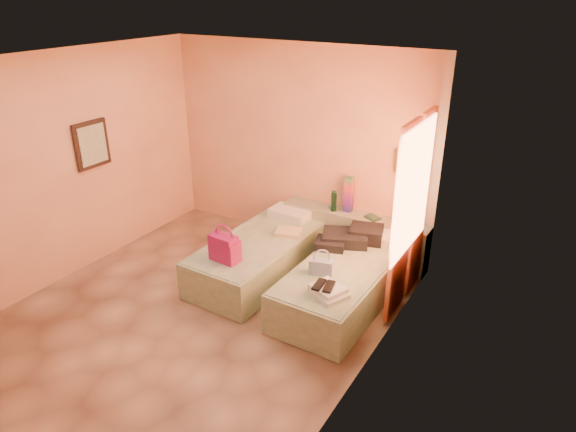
% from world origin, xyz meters
% --- Properties ---
extents(ground, '(4.50, 4.50, 0.00)m').
position_xyz_m(ground, '(0.00, 0.00, 0.00)').
color(ground, tan).
rests_on(ground, ground).
extents(room_walls, '(4.02, 4.51, 2.81)m').
position_xyz_m(room_walls, '(0.21, 0.57, 1.79)').
color(room_walls, '#FBBB86').
rests_on(room_walls, ground).
extents(headboard_ledge, '(2.05, 0.30, 0.65)m').
position_xyz_m(headboard_ledge, '(0.98, 2.10, 0.33)').
color(headboard_ledge, gray).
rests_on(headboard_ledge, ground).
extents(bed_left, '(0.94, 2.02, 0.50)m').
position_xyz_m(bed_left, '(0.12, 1.05, 0.25)').
color(bed_left, '#A8B995').
rests_on(bed_left, ground).
extents(bed_right, '(0.94, 2.02, 0.50)m').
position_xyz_m(bed_right, '(1.34, 1.01, 0.25)').
color(bed_right, '#A8B995').
rests_on(bed_right, ground).
extents(water_bottle, '(0.10, 0.10, 0.28)m').
position_xyz_m(water_bottle, '(0.68, 2.05, 0.79)').
color(water_bottle, '#163D26').
rests_on(water_bottle, headboard_ledge).
extents(rainbow_box, '(0.12, 0.12, 0.49)m').
position_xyz_m(rainbow_box, '(0.85, 2.15, 0.89)').
color(rainbow_box, '#A51456').
rests_on(rainbow_box, headboard_ledge).
extents(small_dish, '(0.11, 0.11, 0.03)m').
position_xyz_m(small_dish, '(0.63, 2.14, 0.66)').
color(small_dish, '#559C79').
rests_on(small_dish, headboard_ledge).
extents(green_book, '(0.23, 0.20, 0.03)m').
position_xyz_m(green_book, '(1.24, 2.08, 0.67)').
color(green_book, '#274934').
rests_on(green_book, headboard_ledge).
extents(flower_vase, '(0.21, 0.21, 0.23)m').
position_xyz_m(flower_vase, '(1.70, 2.08, 0.76)').
color(flower_vase, silver).
rests_on(flower_vase, headboard_ledge).
extents(magenta_handbag, '(0.36, 0.22, 0.33)m').
position_xyz_m(magenta_handbag, '(0.08, 0.42, 0.66)').
color(magenta_handbag, '#A51456').
rests_on(magenta_handbag, bed_left).
extents(khaki_garment, '(0.39, 0.34, 0.06)m').
position_xyz_m(khaki_garment, '(0.37, 1.38, 0.53)').
color(khaki_garment, tan).
rests_on(khaki_garment, bed_left).
extents(clothes_pile, '(0.79, 0.79, 0.18)m').
position_xyz_m(clothes_pile, '(1.15, 1.53, 0.59)').
color(clothes_pile, black).
rests_on(clothes_pile, bed_right).
extents(blue_handbag, '(0.29, 0.18, 0.18)m').
position_xyz_m(blue_handbag, '(1.19, 0.71, 0.59)').
color(blue_handbag, '#394D89').
rests_on(blue_handbag, bed_right).
extents(towel_stack, '(0.44, 0.42, 0.10)m').
position_xyz_m(towel_stack, '(1.46, 0.36, 0.55)').
color(towel_stack, silver).
rests_on(towel_stack, bed_right).
extents(sandal_pair, '(0.20, 0.25, 0.02)m').
position_xyz_m(sandal_pair, '(1.41, 0.34, 0.61)').
color(sandal_pair, black).
rests_on(sandal_pair, towel_stack).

